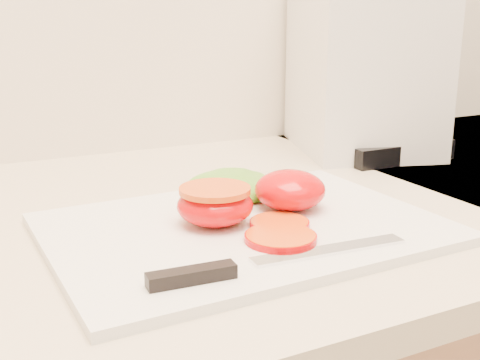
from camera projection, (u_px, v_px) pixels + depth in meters
name	position (u px, v px, depth m)	size (l,w,h in m)	color
cutting_board	(244.00, 228.00, 0.63)	(0.40, 0.29, 0.01)	silver
tomato_half_dome	(290.00, 190.00, 0.67)	(0.08, 0.08, 0.04)	#D20300
tomato_half_cut	(215.00, 204.00, 0.62)	(0.08, 0.08, 0.04)	#D20300
tomato_slice_0	(281.00, 238.00, 0.58)	(0.07, 0.07, 0.01)	orange
tomato_slice_1	(279.00, 223.00, 0.62)	(0.06, 0.06, 0.01)	orange
lettuce_leaf_0	(233.00, 187.00, 0.71)	(0.12, 0.09, 0.03)	#6EB52F
knife	(250.00, 265.00, 0.52)	(0.25, 0.03, 0.01)	silver
appliance	(364.00, 59.00, 0.98)	(0.20, 0.25, 0.30)	silver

